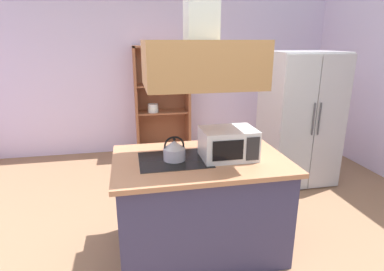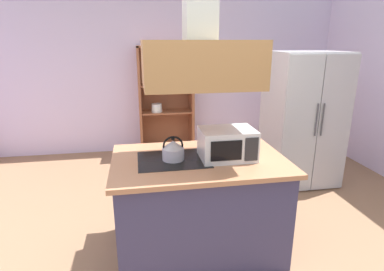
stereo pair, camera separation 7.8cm
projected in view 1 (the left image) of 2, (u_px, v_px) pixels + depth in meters
The scene contains 9 objects.
ground_plane at pixel (199, 249), 2.94m from camera, with size 7.80×7.80×0.00m, color #8F684B.
wall_back at pixel (161, 72), 5.36m from camera, with size 6.00×0.12×2.70m, color silver.
kitchen_island at pixel (200, 204), 2.85m from camera, with size 1.49×0.99×0.90m.
range_hood at pixel (201, 50), 2.46m from camera, with size 0.90×0.70×1.18m.
refrigerator at pixel (299, 118), 4.20m from camera, with size 0.90×0.77×1.75m.
dish_cabinet at pixel (162, 107), 5.31m from camera, with size 0.91×0.40×1.80m.
kettle at pixel (174, 150), 2.65m from camera, with size 0.19×0.19×0.21m.
cutting_board at pixel (233, 143), 3.09m from camera, with size 0.34×0.24×0.02m, color tan.
microwave at pixel (228, 143), 2.69m from camera, with size 0.46×0.35×0.26m.
Camera 1 is at (-0.57, -2.44, 1.88)m, focal length 29.36 mm.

